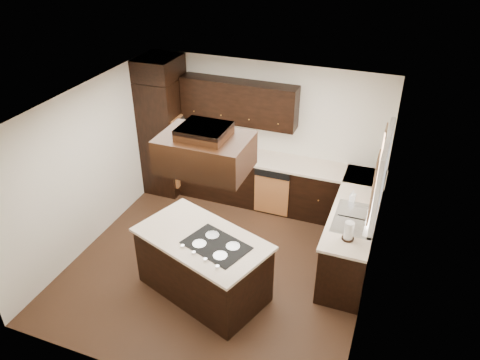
{
  "coord_description": "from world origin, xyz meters",
  "views": [
    {
      "loc": [
        2.21,
        -4.94,
        4.68
      ],
      "look_at": [
        0.1,
        0.6,
        1.15
      ],
      "focal_mm": 35.0,
      "sensor_mm": 36.0,
      "label": 1
    }
  ],
  "objects_px": {
    "oven_column": "(165,136)",
    "island": "(203,266)",
    "spice_rack": "(218,144)",
    "range_hood": "(205,153)"
  },
  "relations": [
    {
      "from": "oven_column",
      "to": "spice_rack",
      "type": "relative_size",
      "value": 5.6
    },
    {
      "from": "oven_column",
      "to": "island",
      "type": "bearing_deg",
      "value": -51.98
    },
    {
      "from": "island",
      "to": "spice_rack",
      "type": "distance_m",
      "value": 2.5
    },
    {
      "from": "oven_column",
      "to": "island",
      "type": "xyz_separation_m",
      "value": [
        1.79,
        -2.29,
        -0.62
      ]
    },
    {
      "from": "spice_rack",
      "to": "island",
      "type": "bearing_deg",
      "value": -87.59
    },
    {
      "from": "spice_rack",
      "to": "oven_column",
      "type": "bearing_deg",
      "value": 164.55
    },
    {
      "from": "range_hood",
      "to": "spice_rack",
      "type": "distance_m",
      "value": 2.64
    },
    {
      "from": "range_hood",
      "to": "spice_rack",
      "type": "height_order",
      "value": "range_hood"
    },
    {
      "from": "spice_rack",
      "to": "range_hood",
      "type": "bearing_deg",
      "value": -85.45
    },
    {
      "from": "oven_column",
      "to": "island",
      "type": "height_order",
      "value": "oven_column"
    }
  ]
}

